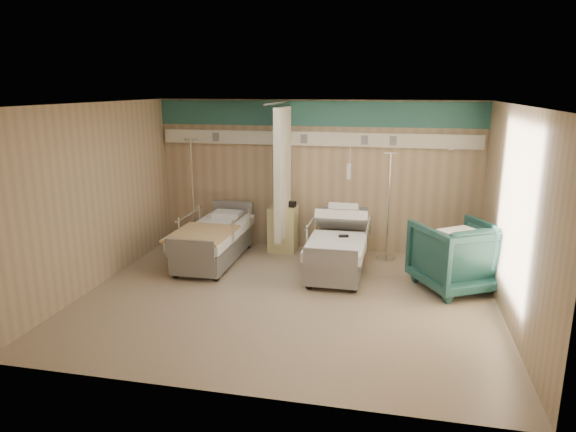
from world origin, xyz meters
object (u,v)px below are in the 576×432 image
Objects in this scene: visitor_armchair at (457,256)px; bed_left at (214,245)px; iv_stand_right at (387,238)px; bed_right at (338,253)px; bedside_cabinet at (283,229)px; iv_stand_left at (194,226)px.

bed_left is at bearing -34.95° from visitor_armchair.
iv_stand_right is at bearing 14.67° from bed_left.
iv_stand_right is (0.77, 0.78, 0.08)m from bed_right.
visitor_armchair is at bearing -11.83° from bed_right.
bedside_cabinet is at bearing 141.95° from bed_right.
bed_left is at bearing -165.33° from iv_stand_right.
iv_stand_left is at bearing -174.91° from bedside_cabinet.
visitor_armchair is 1.59m from iv_stand_right.
visitor_armchair is (4.05, -0.39, 0.21)m from bed_left.
visitor_armchair is at bearing -23.23° from bedside_cabinet.
bedside_cabinet is at bearing -52.71° from visitor_armchair.
bed_right is at bearing -14.61° from iv_stand_left.
bed_right and bed_left have the same top height.
iv_stand_right is (2.97, 0.78, 0.08)m from bed_left.
visitor_armchair is at bearing -13.53° from iv_stand_left.
bed_left is at bearing 180.00° from bed_right.
bed_left is 2.54× the size of bedside_cabinet.
bed_right is 2.54× the size of bedside_cabinet.
iv_stand_left reaches higher than bed_left.
bed_left is at bearing -48.32° from iv_stand_left.
bedside_cabinet reaches higher than bed_right.
bed_right is 1.90m from visitor_armchair.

